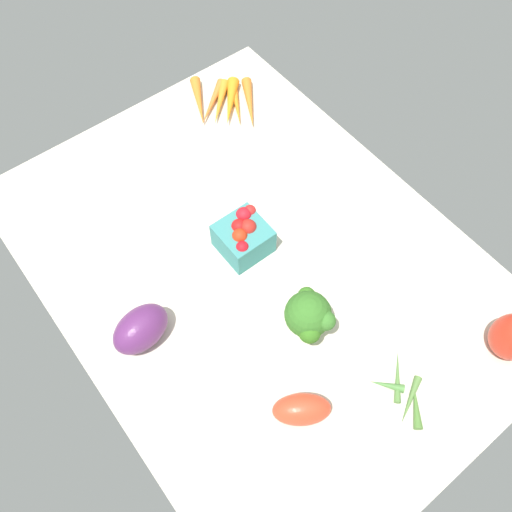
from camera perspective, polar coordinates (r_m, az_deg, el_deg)
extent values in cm
cube|color=beige|center=(109.31, 0.00, -0.79)|extent=(104.00, 76.00, 2.00)
cone|color=orange|center=(134.90, -6.01, 15.87)|extent=(14.34, 9.08, 2.57)
cone|color=orange|center=(134.65, -4.65, 15.78)|extent=(10.44, 13.14, 2.12)
cone|color=orange|center=(134.35, -3.81, 15.80)|extent=(11.27, 11.45, 2.36)
cone|color=orange|center=(133.88, -2.70, 15.87)|extent=(12.42, 11.74, 2.99)
cone|color=orange|center=(134.10, -2.05, 15.70)|extent=(13.28, 8.81, 2.02)
cone|color=orange|center=(133.72, -0.67, 15.73)|extent=(14.54, 10.31, 2.52)
ellipsoid|color=#E34429|center=(94.77, 4.83, -15.78)|extent=(10.09, 11.29, 5.39)
ellipsoid|color=#622B67|center=(100.17, -12.07, -7.46)|extent=(8.87, 11.98, 7.47)
cube|color=teal|center=(107.46, -1.15, 1.98)|extent=(9.36, 9.36, 6.58)
sphere|color=red|center=(105.16, -0.83, 3.02)|extent=(3.39, 3.39, 3.39)
sphere|color=red|center=(106.93, -1.29, 4.33)|extent=(3.24, 3.24, 3.24)
sphere|color=red|center=(107.32, -0.64, 4.78)|extent=(2.46, 2.46, 2.46)
sphere|color=red|center=(102.91, -1.45, 0.90)|extent=(2.60, 2.60, 2.60)
sphere|color=red|center=(105.36, -1.90, 3.00)|extent=(3.28, 3.28, 3.28)
sphere|color=red|center=(104.12, -1.72, 2.10)|extent=(3.09, 3.09, 3.09)
cylinder|color=#9FCE75|center=(100.56, 5.25, -7.30)|extent=(3.74, 3.74, 3.88)
sphere|color=#377226|center=(95.91, 5.49, -6.12)|extent=(8.41, 8.41, 8.41)
sphere|color=#3A7823|center=(96.79, 5.43, -4.15)|extent=(3.32, 3.32, 3.32)
sphere|color=#37731E|center=(94.81, 5.66, -8.02)|extent=(3.88, 3.88, 3.88)
sphere|color=#3B772B|center=(94.45, 7.35, -6.76)|extent=(3.55, 3.55, 3.55)
cone|color=#58813E|center=(100.52, 15.91, -14.37)|extent=(5.09, 8.73, 1.44)
cone|color=#507E35|center=(100.40, 16.49, -14.89)|extent=(6.94, 6.30, 1.62)
cone|color=#4F843F|center=(100.24, 13.58, -13.07)|extent=(5.66, 4.99, 1.54)
cone|color=#578440|center=(101.37, 14.67, -12.15)|extent=(7.45, 7.64, 1.24)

